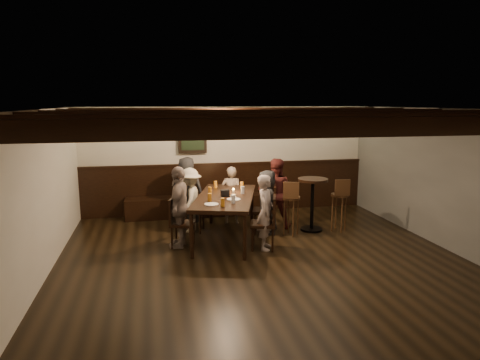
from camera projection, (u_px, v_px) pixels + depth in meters
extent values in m
plane|color=black|center=(268.00, 266.00, 6.62)|extent=(7.00, 7.00, 0.00)
plane|color=black|center=(269.00, 109.00, 6.18)|extent=(7.00, 7.00, 0.00)
plane|color=silver|center=(227.00, 160.00, 9.77)|extent=(6.50, 0.00, 6.50)
plane|color=#545451|center=(458.00, 182.00, 7.05)|extent=(0.00, 7.00, 7.00)
plane|color=silver|center=(35.00, 200.00, 5.75)|extent=(0.00, 7.00, 7.00)
cube|color=black|center=(228.00, 188.00, 9.85)|extent=(6.50, 0.08, 1.10)
cube|color=black|center=(195.00, 206.00, 9.50)|extent=(3.00, 0.45, 0.45)
cube|color=black|center=(192.00, 137.00, 9.41)|extent=(0.62, 0.12, 0.72)
cube|color=black|center=(193.00, 137.00, 9.35)|extent=(0.50, 0.02, 0.58)
cube|color=black|center=(368.00, 127.00, 3.41)|extent=(6.50, 0.10, 0.16)
cube|color=black|center=(314.00, 121.00, 4.52)|extent=(6.50, 0.10, 0.16)
cube|color=black|center=(281.00, 117.00, 5.64)|extent=(6.50, 0.10, 0.16)
cube|color=black|center=(259.00, 114.00, 6.76)|extent=(6.50, 0.10, 0.16)
cube|color=black|center=(244.00, 113.00, 7.87)|extent=(6.50, 0.10, 0.16)
cube|color=black|center=(232.00, 111.00, 8.99)|extent=(6.50, 0.10, 0.16)
sphere|color=#FFE099|center=(96.00, 118.00, 8.44)|extent=(0.07, 0.07, 0.07)
sphere|color=#FFE099|center=(166.00, 118.00, 8.72)|extent=(0.07, 0.07, 0.07)
sphere|color=#FFE099|center=(232.00, 117.00, 8.99)|extent=(0.07, 0.07, 0.07)
sphere|color=#FFE099|center=(295.00, 117.00, 9.27)|extent=(0.07, 0.07, 0.07)
sphere|color=#FFE099|center=(353.00, 116.00, 9.55)|extent=(0.07, 0.07, 0.07)
cube|color=black|center=(225.00, 198.00, 7.77)|extent=(1.57, 2.39, 0.07)
cylinder|color=black|center=(192.00, 236.00, 6.87)|extent=(0.07, 0.07, 0.76)
cylinder|color=black|center=(211.00, 206.00, 8.90)|extent=(0.07, 0.07, 0.76)
cylinder|color=black|center=(245.00, 238.00, 6.80)|extent=(0.07, 0.07, 0.76)
cylinder|color=black|center=(252.00, 206.00, 8.82)|extent=(0.07, 0.07, 0.76)
cube|color=black|center=(193.00, 209.00, 8.34)|extent=(0.53, 0.53, 0.05)
cube|color=black|center=(182.00, 196.00, 8.30)|extent=(0.16, 0.42, 0.47)
cube|color=black|center=(183.00, 224.00, 7.46)|extent=(0.49, 0.49, 0.05)
cube|color=black|center=(172.00, 210.00, 7.43)|extent=(0.15, 0.39, 0.43)
cube|color=black|center=(264.00, 211.00, 8.22)|extent=(0.54, 0.54, 0.05)
cube|color=black|center=(275.00, 197.00, 8.16)|extent=(0.16, 0.42, 0.47)
cube|color=black|center=(263.00, 224.00, 7.34)|extent=(0.53, 0.53, 0.05)
cube|color=black|center=(274.00, 210.00, 7.28)|extent=(0.16, 0.42, 0.46)
imported|color=black|center=(187.00, 191.00, 8.75)|extent=(0.79, 0.63, 1.41)
imported|color=gray|center=(231.00, 195.00, 8.84)|extent=(0.51, 0.40, 1.21)
imported|color=maroon|center=(275.00, 193.00, 8.60)|extent=(0.80, 0.70, 1.40)
imported|color=#AFA994|center=(190.00, 200.00, 8.31)|extent=(0.68, 0.91, 1.26)
imported|color=gray|center=(179.00, 207.00, 7.41)|extent=(0.57, 0.90, 1.43)
imported|color=#242426|center=(267.00, 202.00, 8.19)|extent=(0.55, 0.69, 1.23)
imported|color=#A8958E|center=(266.00, 212.00, 7.30)|extent=(0.43, 0.54, 1.30)
cylinder|color=#BF7219|center=(215.00, 184.00, 8.47)|extent=(0.07, 0.07, 0.14)
cylinder|color=#BF7219|center=(242.00, 185.00, 8.37)|extent=(0.07, 0.07, 0.14)
cylinder|color=#BF7219|center=(210.00, 191.00, 7.88)|extent=(0.07, 0.07, 0.14)
cylinder|color=silver|center=(243.00, 190.00, 7.93)|extent=(0.07, 0.07, 0.14)
cylinder|color=#BF7219|center=(210.00, 197.00, 7.33)|extent=(0.07, 0.07, 0.14)
cylinder|color=silver|center=(233.00, 199.00, 7.20)|extent=(0.07, 0.07, 0.14)
cylinder|color=#BF7219|center=(223.00, 202.00, 6.97)|extent=(0.07, 0.07, 0.14)
cylinder|color=white|center=(211.00, 204.00, 7.09)|extent=(0.24, 0.24, 0.01)
cylinder|color=white|center=(234.00, 199.00, 7.46)|extent=(0.24, 0.24, 0.01)
cube|color=black|center=(225.00, 193.00, 7.71)|extent=(0.15, 0.10, 0.12)
cylinder|color=beige|center=(234.00, 191.00, 8.05)|extent=(0.05, 0.05, 0.05)
cylinder|color=black|center=(311.00, 229.00, 8.47)|extent=(0.43, 0.43, 0.04)
cylinder|color=black|center=(312.00, 205.00, 8.38)|extent=(0.07, 0.07, 0.98)
cylinder|color=black|center=(313.00, 180.00, 8.29)|extent=(0.59, 0.59, 0.05)
cylinder|color=#3E2313|center=(291.00, 198.00, 8.05)|extent=(0.33, 0.33, 0.05)
cube|color=#3E2313|center=(291.00, 190.00, 7.87)|extent=(0.28, 0.13, 0.31)
cylinder|color=#3E2313|center=(340.00, 195.00, 8.30)|extent=(0.33, 0.33, 0.05)
cube|color=#3E2313|center=(342.00, 188.00, 8.12)|extent=(0.29, 0.07, 0.31)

